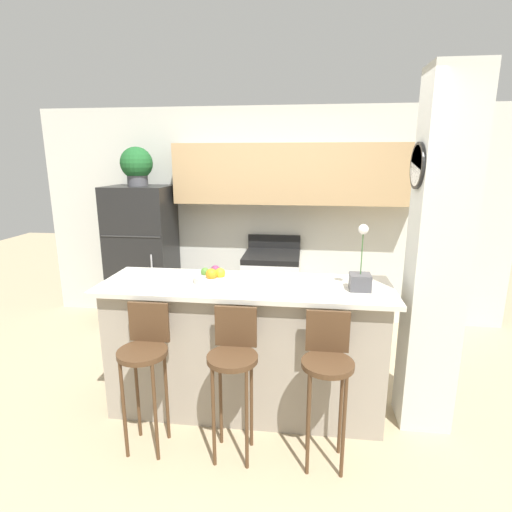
# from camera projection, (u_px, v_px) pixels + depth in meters

# --- Properties ---
(ground_plane) EXTENTS (14.00, 14.00, 0.00)m
(ground_plane) POSITION_uv_depth(u_px,v_px,m) (246.00, 406.00, 3.25)
(ground_plane) COLOR tan
(wall_back) EXTENTS (5.60, 0.38, 2.55)m
(wall_back) POSITION_uv_depth(u_px,v_px,m) (279.00, 200.00, 4.68)
(wall_back) COLOR silver
(wall_back) RESTS_ON ground_plane
(pillar_right) EXTENTS (0.38, 0.32, 2.55)m
(pillar_right) POSITION_uv_depth(u_px,v_px,m) (437.00, 259.00, 2.79)
(pillar_right) COLOR silver
(pillar_right) RESTS_ON ground_plane
(counter_bar) EXTENTS (2.19, 0.70, 1.05)m
(counter_bar) POSITION_uv_depth(u_px,v_px,m) (245.00, 347.00, 3.13)
(counter_bar) COLOR gray
(counter_bar) RESTS_ON ground_plane
(refrigerator) EXTENTS (0.72, 0.63, 1.66)m
(refrigerator) POSITION_uv_depth(u_px,v_px,m) (143.00, 256.00, 4.76)
(refrigerator) COLOR black
(refrigerator) RESTS_ON ground_plane
(stove_range) EXTENTS (0.63, 0.66, 1.07)m
(stove_range) POSITION_uv_depth(u_px,v_px,m) (272.00, 291.00, 4.65)
(stove_range) COLOR white
(stove_range) RESTS_ON ground_plane
(bar_stool_left) EXTENTS (0.33, 0.33, 1.02)m
(bar_stool_left) POSITION_uv_depth(u_px,v_px,m) (145.00, 356.00, 2.67)
(bar_stool_left) COLOR #4C331E
(bar_stool_left) RESTS_ON ground_plane
(bar_stool_mid) EXTENTS (0.33, 0.33, 1.02)m
(bar_stool_mid) POSITION_uv_depth(u_px,v_px,m) (233.00, 361.00, 2.60)
(bar_stool_mid) COLOR #4C331E
(bar_stool_mid) RESTS_ON ground_plane
(bar_stool_right) EXTENTS (0.33, 0.33, 1.02)m
(bar_stool_right) POSITION_uv_depth(u_px,v_px,m) (327.00, 367.00, 2.52)
(bar_stool_right) COLOR #4C331E
(bar_stool_right) RESTS_ON ground_plane
(potted_plant_on_fridge) EXTENTS (0.36, 0.36, 0.44)m
(potted_plant_on_fridge) POSITION_uv_depth(u_px,v_px,m) (137.00, 165.00, 4.51)
(potted_plant_on_fridge) COLOR #4C4C51
(potted_plant_on_fridge) RESTS_ON refrigerator
(orchid_vase) EXTENTS (0.15, 0.15, 0.48)m
(orchid_vase) POSITION_uv_depth(u_px,v_px,m) (360.00, 276.00, 2.84)
(orchid_vase) COLOR #4C4C51
(orchid_vase) RESTS_ON counter_bar
(fruit_bowl) EXTENTS (0.29, 0.29, 0.12)m
(fruit_bowl) POSITION_uv_depth(u_px,v_px,m) (213.00, 277.00, 3.04)
(fruit_bowl) COLOR silver
(fruit_bowl) RESTS_ON counter_bar
(trash_bin) EXTENTS (0.28, 0.28, 0.38)m
(trash_bin) POSITION_uv_depth(u_px,v_px,m) (187.00, 315.00, 4.65)
(trash_bin) COLOR #59595B
(trash_bin) RESTS_ON ground_plane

